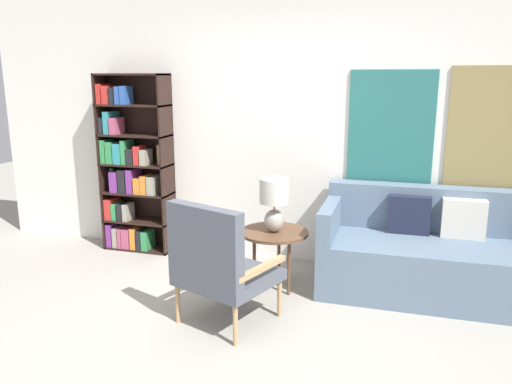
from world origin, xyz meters
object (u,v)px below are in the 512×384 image
bookshelf (131,172)px  armchair (217,262)px  side_table (274,236)px  couch (434,255)px  table_lamp (274,200)px

bookshelf → armchair: bookshelf is taller
armchair → side_table: size_ratio=1.62×
bookshelf → couch: bookshelf is taller
armchair → table_lamp: (0.24, 0.77, 0.30)m
armchair → couch: (1.57, 1.11, -0.18)m
couch → side_table: couch is taller
side_table → couch: bearing=14.0°
bookshelf → side_table: bearing=-19.4°
table_lamp → bookshelf: bearing=160.2°
bookshelf → side_table: (1.72, -0.61, -0.37)m
side_table → table_lamp: table_lamp is taller
armchair → side_table: armchair is taller
armchair → table_lamp: table_lamp is taller
couch → table_lamp: size_ratio=4.08×
bookshelf → table_lamp: (1.73, -0.62, -0.04)m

